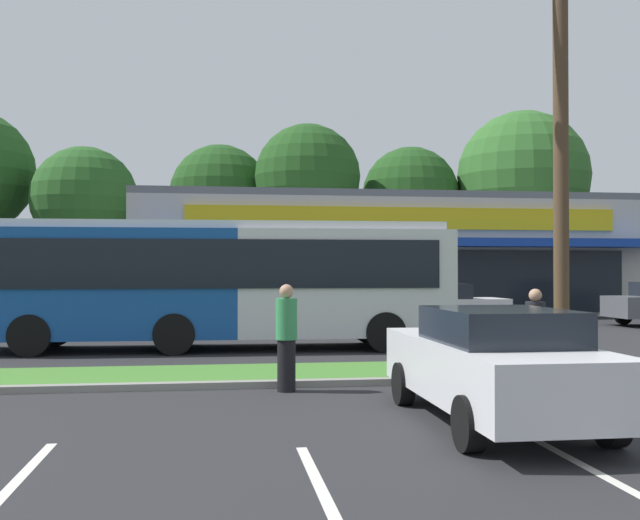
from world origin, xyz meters
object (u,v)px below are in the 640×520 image
(car_1, at_px, (444,306))
(pedestrian_near_bench, at_px, (535,337))
(utility_pole, at_px, (554,86))
(city_bus, at_px, (214,280))
(pedestrian_by_pole, at_px, (286,338))
(car_0, at_px, (494,364))

(car_1, relative_size, pedestrian_near_bench, 2.41)
(car_1, height_order, pedestrian_near_bench, pedestrian_near_bench)
(utility_pole, height_order, city_bus, utility_pole)
(pedestrian_by_pole, bearing_deg, pedestrian_near_bench, 126.39)
(car_1, bearing_deg, car_0, -105.15)
(pedestrian_near_bench, bearing_deg, pedestrian_by_pole, 81.03)
(city_bus, relative_size, pedestrian_near_bench, 7.15)
(car_0, height_order, car_1, car_1)
(car_1, bearing_deg, pedestrian_by_pole, -118.27)
(car_0, relative_size, car_1, 1.15)
(utility_pole, height_order, car_1, utility_pole)
(car_0, bearing_deg, pedestrian_by_pole, 39.97)
(city_bus, bearing_deg, pedestrian_near_bench, -48.84)
(car_1, xyz_separation_m, pedestrian_by_pole, (-6.64, -12.35, 0.11))
(pedestrian_near_bench, bearing_deg, city_bus, 30.94)
(utility_pole, distance_m, car_1, 12.03)
(car_0, xyz_separation_m, car_1, (4.15, 15.32, -0.00))
(city_bus, bearing_deg, utility_pole, -37.14)
(car_1, relative_size, pedestrian_by_pole, 2.29)
(pedestrian_by_pole, bearing_deg, car_1, -171.69)
(pedestrian_near_bench, bearing_deg, car_1, -19.03)
(car_0, distance_m, pedestrian_by_pole, 3.88)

